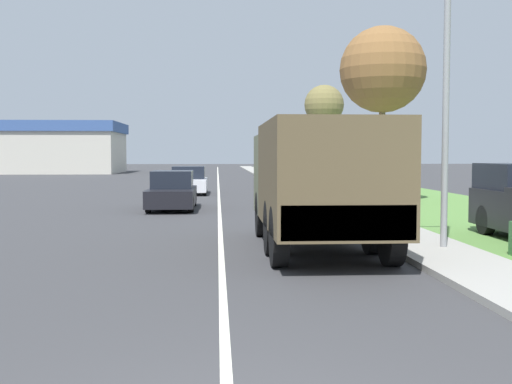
{
  "coord_description": "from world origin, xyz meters",
  "views": [
    {
      "loc": [
        -0.08,
        -4.21,
        2.1
      ],
      "look_at": [
        0.85,
        11.06,
        1.19
      ],
      "focal_mm": 45.0,
      "sensor_mm": 36.0,
      "label": 1
    }
  ],
  "objects_px": {
    "car_nearest_ahead": "(172,192)",
    "car_second_ahead": "(189,181)",
    "lamp_post": "(439,14)",
    "military_truck": "(318,178)"
  },
  "relations": [
    {
      "from": "military_truck",
      "to": "car_second_ahead",
      "type": "xyz_separation_m",
      "value": [
        -3.69,
        19.98,
        -0.92
      ]
    },
    {
      "from": "military_truck",
      "to": "car_nearest_ahead",
      "type": "distance_m",
      "value": 11.36
    },
    {
      "from": "car_nearest_ahead",
      "to": "car_second_ahead",
      "type": "height_order",
      "value": "car_nearest_ahead"
    },
    {
      "from": "car_nearest_ahead",
      "to": "lamp_post",
      "type": "xyz_separation_m",
      "value": [
        6.35,
        -11.13,
        4.37
      ]
    },
    {
      "from": "car_second_ahead",
      "to": "lamp_post",
      "type": "bearing_deg",
      "value": -73.31
    },
    {
      "from": "car_nearest_ahead",
      "to": "car_second_ahead",
      "type": "xyz_separation_m",
      "value": [
        0.21,
        9.35,
        -0.0
      ]
    },
    {
      "from": "car_second_ahead",
      "to": "lamp_post",
      "type": "relative_size",
      "value": 0.5
    },
    {
      "from": "lamp_post",
      "to": "car_second_ahead",
      "type": "bearing_deg",
      "value": 106.69
    },
    {
      "from": "car_second_ahead",
      "to": "car_nearest_ahead",
      "type": "bearing_deg",
      "value": -91.3
    },
    {
      "from": "car_nearest_ahead",
      "to": "car_second_ahead",
      "type": "bearing_deg",
      "value": 88.7
    }
  ]
}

